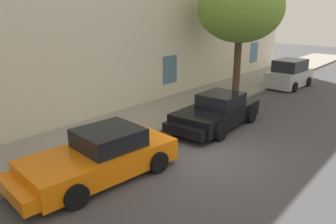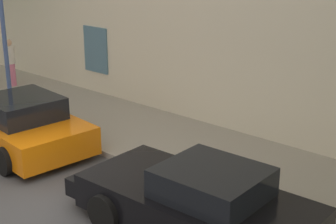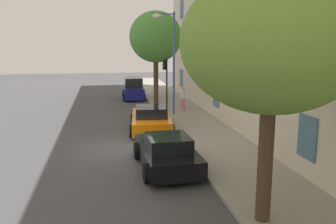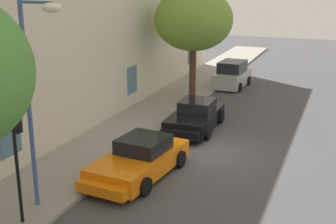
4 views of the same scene
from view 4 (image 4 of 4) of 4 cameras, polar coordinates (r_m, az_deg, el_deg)
ground_plane at (r=19.44m, az=4.41°, el=-4.92°), size 80.00×80.00×0.00m
sidewalk at (r=20.91m, az=-6.42°, el=-3.21°), size 60.00×3.31×0.14m
sportscar_red_lead at (r=16.86m, az=-3.84°, el=-6.14°), size 4.96×2.58×1.39m
sportscar_yellow_flank at (r=22.00m, az=3.31°, el=-0.68°), size 4.72×2.27×1.35m
hatchback_parked at (r=30.91m, az=7.99°, el=4.56°), size 3.67×2.05×1.74m
tree_near_kerb at (r=26.32m, az=3.19°, el=11.40°), size 4.48×4.48×6.41m
traffic_light at (r=13.48m, az=-18.32°, el=-3.86°), size 0.22×0.36×3.57m
street_lamp at (r=13.75m, az=-16.06°, el=5.05°), size 0.44×1.42×6.42m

